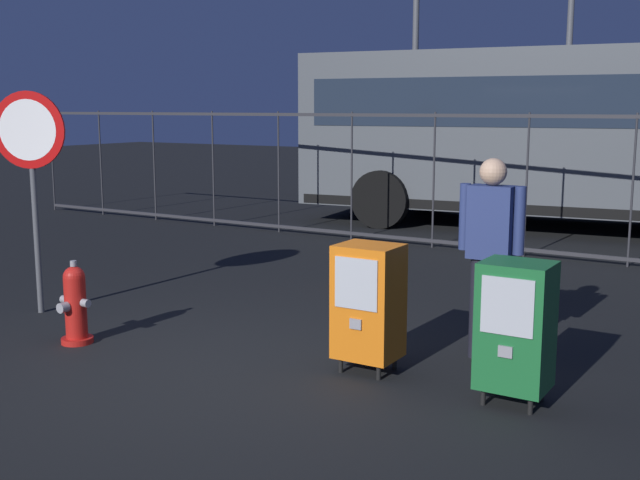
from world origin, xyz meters
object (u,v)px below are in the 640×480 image
at_px(newspaper_box_primary, 516,325).
at_px(traffic_cone, 350,264).
at_px(pedestrian, 491,247).
at_px(fire_hydrant, 75,305).
at_px(bus_near, 617,129).
at_px(stop_sign, 31,155).
at_px(street_light_near_left, 571,1).
at_px(newspaper_box_secondary, 368,301).

height_order(newspaper_box_primary, traffic_cone, newspaper_box_primary).
bearing_deg(pedestrian, newspaper_box_primary, -59.99).
distance_m(fire_hydrant, bus_near, 9.60).
xyz_separation_m(newspaper_box_primary, traffic_cone, (-2.79, 2.62, -0.31)).
height_order(stop_sign, street_light_near_left, street_light_near_left).
height_order(newspaper_box_primary, pedestrian, pedestrian).
xyz_separation_m(fire_hydrant, traffic_cone, (0.97, 3.23, -0.09)).
distance_m(traffic_cone, bus_near, 6.30).
bearing_deg(traffic_cone, bus_near, 73.44).
relative_size(stop_sign, traffic_cone, 4.21).
bearing_deg(fire_hydrant, bus_near, 73.39).
height_order(fire_hydrant, newspaper_box_primary, newspaper_box_primary).
relative_size(stop_sign, street_light_near_left, 0.29).
xyz_separation_m(fire_hydrant, newspaper_box_primary, (3.76, 0.61, 0.22)).
bearing_deg(fire_hydrant, street_light_near_left, 86.83).
bearing_deg(newspaper_box_primary, pedestrian, 120.01).
xyz_separation_m(fire_hydrant, street_light_near_left, (0.75, 13.48, 4.01)).
relative_size(fire_hydrant, newspaper_box_primary, 0.73).
bearing_deg(stop_sign, fire_hydrant, -24.75).
xyz_separation_m(traffic_cone, bus_near, (1.75, 5.88, 1.45)).
distance_m(stop_sign, traffic_cone, 3.68).
bearing_deg(pedestrian, fire_hydrant, -155.56).
xyz_separation_m(fire_hydrant, stop_sign, (-1.14, 0.53, 1.25)).
bearing_deg(bus_near, newspaper_box_primary, -90.07).
bearing_deg(fire_hydrant, newspaper_box_primary, 9.25).
xyz_separation_m(fire_hydrant, bus_near, (2.72, 9.11, 1.36)).
xyz_separation_m(bus_near, street_light_near_left, (-1.97, 4.37, 2.65)).
bearing_deg(newspaper_box_primary, fire_hydrant, -170.75).
bearing_deg(fire_hydrant, newspaper_box_secondary, 14.97).
relative_size(newspaper_box_secondary, traffic_cone, 1.92).
bearing_deg(traffic_cone, newspaper_box_secondary, -57.92).
relative_size(bus_near, street_light_near_left, 1.41).
distance_m(pedestrian, street_light_near_left, 12.72).
bearing_deg(street_light_near_left, fire_hydrant, -93.17).
distance_m(newspaper_box_primary, newspaper_box_secondary, 1.20).
bearing_deg(newspaper_box_primary, bus_near, 97.03).
relative_size(newspaper_box_secondary, street_light_near_left, 0.13).
xyz_separation_m(newspaper_box_secondary, pedestrian, (0.70, 0.80, 0.38)).
height_order(newspaper_box_secondary, traffic_cone, newspaper_box_secondary).
distance_m(newspaper_box_secondary, traffic_cone, 3.02).
distance_m(newspaper_box_primary, bus_near, 8.63).
bearing_deg(newspaper_box_primary, street_light_near_left, 103.19).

